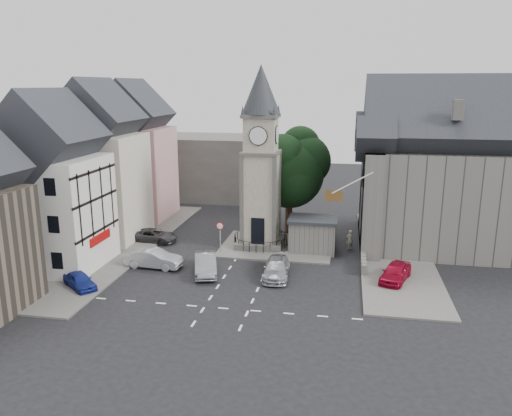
% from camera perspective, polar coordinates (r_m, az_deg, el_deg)
% --- Properties ---
extents(ground, '(120.00, 120.00, 0.00)m').
position_cam_1_polar(ground, '(38.91, -1.49, -8.02)').
color(ground, black).
rests_on(ground, ground).
extents(pavement_west, '(6.00, 30.00, 0.14)m').
position_cam_1_polar(pavement_west, '(48.12, -14.75, -4.06)').
color(pavement_west, '#595651').
rests_on(pavement_west, ground).
extents(pavement_east, '(6.00, 26.00, 0.14)m').
position_cam_1_polar(pavement_east, '(45.89, 15.53, -4.98)').
color(pavement_east, '#595651').
rests_on(pavement_east, ground).
extents(central_island, '(10.00, 8.00, 0.16)m').
position_cam_1_polar(central_island, '(46.05, 2.38, -4.39)').
color(central_island, '#595651').
rests_on(central_island, ground).
extents(road_markings, '(20.00, 8.00, 0.01)m').
position_cam_1_polar(road_markings, '(34.00, -3.42, -11.40)').
color(road_markings, silver).
rests_on(road_markings, ground).
extents(clock_tower, '(4.86, 4.86, 16.25)m').
position_cam_1_polar(clock_tower, '(44.42, 0.56, 5.61)').
color(clock_tower, '#4C4944').
rests_on(clock_tower, ground).
extents(stone_shelter, '(4.30, 3.30, 3.08)m').
position_cam_1_polar(stone_shelter, '(44.82, 6.50, -3.02)').
color(stone_shelter, slate).
rests_on(stone_shelter, ground).
extents(town_tree, '(7.20, 7.20, 10.80)m').
position_cam_1_polar(town_tree, '(49.21, 3.86, 5.04)').
color(town_tree, black).
rests_on(town_tree, ground).
extents(warning_sign_post, '(0.70, 0.19, 2.85)m').
position_cam_1_polar(warning_sign_post, '(43.94, -4.15, -2.66)').
color(warning_sign_post, black).
rests_on(warning_sign_post, ground).
extents(terrace_pink, '(8.10, 7.60, 12.80)m').
position_cam_1_polar(terrace_pink, '(56.79, -13.69, 5.47)').
color(terrace_pink, pink).
rests_on(terrace_pink, ground).
extents(terrace_cream, '(8.10, 7.60, 12.80)m').
position_cam_1_polar(terrace_cream, '(49.68, -17.39, 4.06)').
color(terrace_cream, beige).
rests_on(terrace_cream, ground).
extents(terrace_tudor, '(8.10, 7.60, 12.00)m').
position_cam_1_polar(terrace_tudor, '(42.95, -22.24, 1.66)').
color(terrace_tudor, silver).
rests_on(terrace_tudor, ground).
extents(backdrop_west, '(20.00, 10.00, 8.00)m').
position_cam_1_polar(backdrop_west, '(67.08, -6.68, 4.78)').
color(backdrop_west, '#4C4944').
rests_on(backdrop_west, ground).
extents(east_building, '(14.40, 11.40, 12.60)m').
position_cam_1_polar(east_building, '(47.75, 20.01, 3.10)').
color(east_building, slate).
rests_on(east_building, ground).
extents(east_boundary_wall, '(0.40, 16.00, 0.90)m').
position_cam_1_polar(east_boundary_wall, '(47.49, 11.99, -3.65)').
color(east_boundary_wall, slate).
rests_on(east_boundary_wall, ground).
extents(flagpole, '(3.68, 0.10, 2.74)m').
position_cam_1_polar(flagpole, '(40.04, 10.94, 2.82)').
color(flagpole, white).
rests_on(flagpole, ground).
extents(car_west_blue, '(3.70, 3.36, 1.22)m').
position_cam_1_polar(car_west_blue, '(39.02, -19.50, -7.83)').
color(car_west_blue, navy).
rests_on(car_west_blue, ground).
extents(car_west_silver, '(4.74, 1.92, 1.53)m').
position_cam_1_polar(car_west_silver, '(41.68, -11.60, -5.67)').
color(car_west_silver, '#ADAFB6').
rests_on(car_west_silver, ground).
extents(car_west_grey, '(4.63, 2.45, 1.24)m').
position_cam_1_polar(car_west_grey, '(48.35, -11.59, -3.10)').
color(car_west_grey, '#353437').
rests_on(car_west_grey, ground).
extents(car_island_silver, '(2.98, 5.03, 1.57)m').
position_cam_1_polar(car_island_silver, '(39.80, -5.79, -6.37)').
color(car_island_silver, gray).
rests_on(car_island_silver, ground).
extents(car_island_east, '(2.17, 4.85, 1.38)m').
position_cam_1_polar(car_island_east, '(38.96, 2.36, -6.90)').
color(car_island_east, '#A0A1A8').
rests_on(car_island_east, ground).
extents(car_east_red, '(3.02, 4.54, 1.43)m').
position_cam_1_polar(car_east_red, '(39.49, 15.65, -7.10)').
color(car_east_red, maroon).
rests_on(car_east_red, ground).
extents(pedestrian, '(0.75, 0.62, 1.77)m').
position_cam_1_polar(pedestrian, '(46.09, 10.66, -3.56)').
color(pedestrian, beige).
rests_on(pedestrian, ground).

